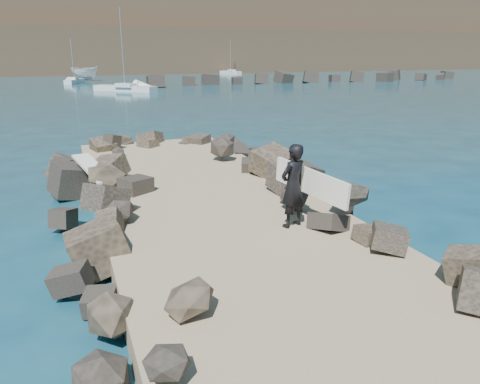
{
  "coord_description": "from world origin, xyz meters",
  "views": [
    {
      "loc": [
        -3.58,
        -10.53,
        4.55
      ],
      "look_at": [
        0.0,
        -1.0,
        1.5
      ],
      "focal_mm": 35.0,
      "sensor_mm": 36.0,
      "label": 1
    }
  ],
  "objects_px": {
    "surfboard_resting": "(93,172)",
    "surfer_with_board": "(295,185)",
    "boat_imported": "(85,73)",
    "sailboat_c": "(125,88)"
  },
  "relations": [
    {
      "from": "surfboard_resting",
      "to": "surfer_with_board",
      "type": "xyz_separation_m",
      "value": [
        4.19,
        -5.29,
        0.56
      ]
    },
    {
      "from": "boat_imported",
      "to": "surfer_with_board",
      "type": "distance_m",
      "value": 73.49
    },
    {
      "from": "surfboard_resting",
      "to": "boat_imported",
      "type": "relative_size",
      "value": 0.35
    },
    {
      "from": "surfer_with_board",
      "to": "sailboat_c",
      "type": "xyz_separation_m",
      "value": [
        2.44,
        49.61,
        -1.25
      ]
    },
    {
      "from": "boat_imported",
      "to": "surfer_with_board",
      "type": "bearing_deg",
      "value": -124.59
    },
    {
      "from": "surfboard_resting",
      "to": "boat_imported",
      "type": "xyz_separation_m",
      "value": [
        3.38,
        68.19,
        0.16
      ]
    },
    {
      "from": "surfer_with_board",
      "to": "surfboard_resting",
      "type": "bearing_deg",
      "value": 128.4
    },
    {
      "from": "surfboard_resting",
      "to": "surfer_with_board",
      "type": "distance_m",
      "value": 6.77
    },
    {
      "from": "sailboat_c",
      "to": "surfer_with_board",
      "type": "bearing_deg",
      "value": -92.81
    },
    {
      "from": "surfer_with_board",
      "to": "sailboat_c",
      "type": "height_order",
      "value": "sailboat_c"
    }
  ]
}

